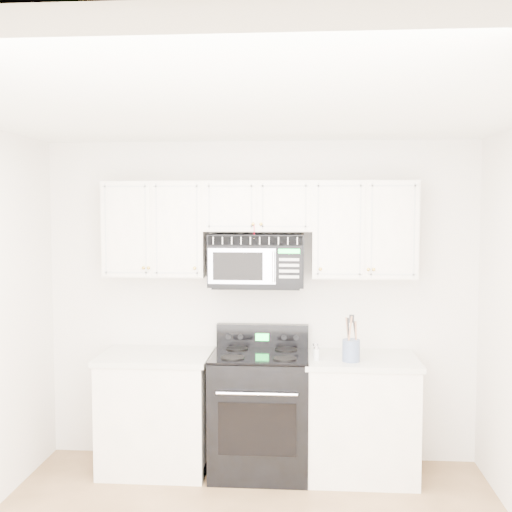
# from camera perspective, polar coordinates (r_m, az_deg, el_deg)

# --- Properties ---
(room) EXTENTS (3.51, 3.51, 2.61)m
(room) POSITION_cam_1_polar(r_m,az_deg,el_deg) (3.55, -1.61, -8.06)
(room) COLOR #9E7951
(room) RESTS_ON ground
(base_cabinet_left) EXTENTS (0.86, 0.65, 0.92)m
(base_cabinet_left) POSITION_cam_1_polar(r_m,az_deg,el_deg) (5.28, -8.83, -13.81)
(base_cabinet_left) COLOR white
(base_cabinet_left) RESTS_ON ground
(base_cabinet_right) EXTENTS (0.86, 0.65, 0.92)m
(base_cabinet_right) POSITION_cam_1_polar(r_m,az_deg,el_deg) (5.17, 9.28, -14.21)
(base_cabinet_right) COLOR white
(base_cabinet_right) RESTS_ON ground
(range) EXTENTS (0.75, 0.68, 1.12)m
(range) POSITION_cam_1_polar(r_m,az_deg,el_deg) (5.14, 0.37, -13.58)
(range) COLOR black
(range) RESTS_ON ground
(upper_cabinets) EXTENTS (2.44, 0.37, 0.75)m
(upper_cabinets) POSITION_cam_1_polar(r_m,az_deg,el_deg) (5.05, 0.25, 2.83)
(upper_cabinets) COLOR white
(upper_cabinets) RESTS_ON ground
(microwave) EXTENTS (0.74, 0.42, 0.41)m
(microwave) POSITION_cam_1_polar(r_m,az_deg,el_deg) (5.04, 0.07, -0.35)
(microwave) COLOR black
(microwave) RESTS_ON ground
(utensil_crock) EXTENTS (0.13, 0.13, 0.35)m
(utensil_crock) POSITION_cam_1_polar(r_m,az_deg,el_deg) (4.87, 8.45, -8.22)
(utensil_crock) COLOR slate
(utensil_crock) RESTS_ON base_cabinet_right
(shaker_salt) EXTENTS (0.04, 0.04, 0.11)m
(shaker_salt) POSITION_cam_1_polar(r_m,az_deg,el_deg) (4.98, 5.32, -8.33)
(shaker_salt) COLOR silver
(shaker_salt) RESTS_ON base_cabinet_right
(shaker_pepper) EXTENTS (0.04, 0.04, 0.11)m
(shaker_pepper) POSITION_cam_1_polar(r_m,az_deg,el_deg) (4.88, 5.41, -8.60)
(shaker_pepper) COLOR silver
(shaker_pepper) RESTS_ON base_cabinet_right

